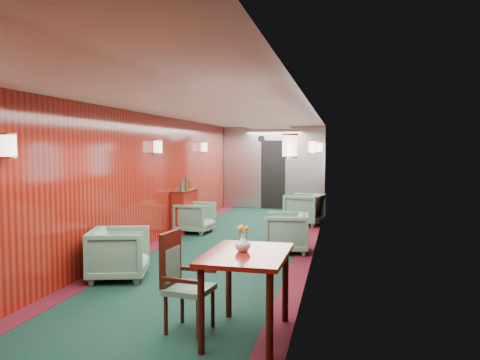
{
  "coord_description": "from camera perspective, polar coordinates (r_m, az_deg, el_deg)",
  "views": [
    {
      "loc": [
        1.93,
        -7.68,
        1.78
      ],
      "look_at": [
        0.0,
        1.27,
        1.15
      ],
      "focal_mm": 35.0,
      "sensor_mm": 36.0,
      "label": 1
    }
  ],
  "objects": [
    {
      "name": "armchair_right_near",
      "position": [
        8.07,
        5.67,
        -6.38
      ],
      "size": [
        0.8,
        0.78,
        0.68
      ],
      "primitive_type": "imported",
      "rotation": [
        0.0,
        0.0,
        -1.49
      ],
      "color": "#1F4A3A",
      "rests_on": "ground"
    },
    {
      "name": "wall_sconces",
      "position": [
        8.47,
        -1.0,
        4.0
      ],
      "size": [
        2.97,
        7.97,
        0.25
      ],
      "color": "#F9E4C2",
      "rests_on": "ground"
    },
    {
      "name": "side_chair",
      "position": [
        4.68,
        -7.2,
        -11.65
      ],
      "size": [
        0.48,
        0.5,
        0.96
      ],
      "rotation": [
        0.0,
        0.0,
        -0.14
      ],
      "color": "#1F4A3A",
      "rests_on": "ground"
    },
    {
      "name": "armchair_left_near",
      "position": [
        6.62,
        -14.54,
        -8.68
      ],
      "size": [
        0.94,
        0.93,
        0.69
      ],
      "primitive_type": "imported",
      "rotation": [
        0.0,
        0.0,
        1.85
      ],
      "color": "#1F4A3A",
      "rests_on": "ground"
    },
    {
      "name": "credenza",
      "position": [
        10.14,
        -6.76,
        -3.61
      ],
      "size": [
        0.31,
        0.99,
        1.16
      ],
      "color": "maroon",
      "rests_on": "ground"
    },
    {
      "name": "bulkhead",
      "position": [
        13.75,
        4.09,
        1.44
      ],
      "size": [
        2.98,
        0.17,
        2.39
      ],
      "color": "#B0B2B7",
      "rests_on": "ground"
    },
    {
      "name": "flower_vase",
      "position": [
        4.45,
        0.33,
        -7.7
      ],
      "size": [
        0.19,
        0.19,
        0.16
      ],
      "primitive_type": "imported",
      "rotation": [
        0.0,
        0.0,
        -0.32
      ],
      "color": "silver",
      "rests_on": "dining_table"
    },
    {
      "name": "dining_table",
      "position": [
        4.45,
        0.83,
        -10.45
      ],
      "size": [
        0.78,
        1.09,
        0.8
      ],
      "rotation": [
        0.0,
        0.0,
        -0.03
      ],
      "color": "maroon",
      "rests_on": "ground"
    },
    {
      "name": "armchair_right_far",
      "position": [
        10.96,
        7.83,
        -3.54
      ],
      "size": [
        0.98,
        0.96,
        0.72
      ],
      "primitive_type": "imported",
      "rotation": [
        0.0,
        0.0,
        -1.85
      ],
      "color": "#1F4A3A",
      "rests_on": "ground"
    },
    {
      "name": "windows_right",
      "position": [
        7.95,
        8.97,
        1.51
      ],
      "size": [
        0.02,
        8.6,
        0.8
      ],
      "color": "#B0B2B7",
      "rests_on": "ground"
    },
    {
      "name": "armchair_left_far",
      "position": [
        9.88,
        -5.47,
        -4.57
      ],
      "size": [
        0.79,
        0.77,
        0.64
      ],
      "primitive_type": "imported",
      "rotation": [
        0.0,
        0.0,
        1.44
      ],
      "color": "#1F4A3A",
      "rests_on": "ground"
    },
    {
      "name": "room",
      "position": [
        7.93,
        -1.93,
        2.89
      ],
      "size": [
        12.0,
        12.1,
        2.4
      ],
      "color": "black",
      "rests_on": "ground"
    }
  ]
}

